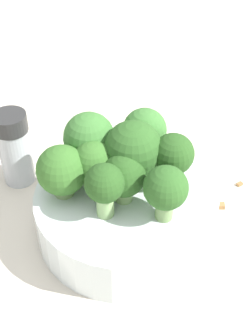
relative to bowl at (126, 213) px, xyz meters
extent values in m
plane|color=beige|center=(0.00, 0.00, -0.02)|extent=(3.00, 3.00, 0.00)
cylinder|color=silver|center=(0.00, 0.00, 0.00)|extent=(0.17, 0.17, 0.05)
cylinder|color=#7A9E5B|center=(0.03, 0.00, 0.04)|extent=(0.02, 0.02, 0.02)
sphere|color=#386B28|center=(0.03, 0.00, 0.05)|extent=(0.04, 0.04, 0.04)
cylinder|color=#7A9E5B|center=(-0.04, 0.02, 0.04)|extent=(0.02, 0.02, 0.03)
sphere|color=#2D5B23|center=(-0.04, 0.02, 0.06)|extent=(0.04, 0.04, 0.04)
cylinder|color=#8EB770|center=(0.00, 0.01, 0.03)|extent=(0.02, 0.02, 0.02)
sphere|color=#28511E|center=(0.00, 0.01, 0.05)|extent=(0.04, 0.04, 0.04)
cylinder|color=#8EB770|center=(0.01, 0.03, 0.04)|extent=(0.02, 0.02, 0.03)
sphere|color=#28511E|center=(0.01, 0.03, 0.06)|extent=(0.03, 0.03, 0.03)
cylinder|color=#8EB770|center=(0.00, -0.02, 0.04)|extent=(0.02, 0.02, 0.03)
sphere|color=#2D5B23|center=(0.00, -0.02, 0.06)|extent=(0.05, 0.05, 0.05)
cylinder|color=#84AD66|center=(0.04, -0.02, 0.04)|extent=(0.02, 0.02, 0.03)
sphere|color=#3D7533|center=(0.04, -0.02, 0.06)|extent=(0.05, 0.05, 0.05)
cylinder|color=#84AD66|center=(-0.03, -0.03, 0.04)|extent=(0.02, 0.02, 0.03)
sphere|color=#28511E|center=(-0.03, -0.03, 0.06)|extent=(0.04, 0.04, 0.04)
cylinder|color=#8EB770|center=(0.00, -0.05, 0.04)|extent=(0.02, 0.02, 0.03)
sphere|color=#3D7533|center=(0.00, -0.05, 0.06)|extent=(0.04, 0.04, 0.04)
cylinder|color=#7A9E5B|center=(0.05, 0.02, 0.03)|extent=(0.03, 0.03, 0.02)
sphere|color=#386B28|center=(0.05, 0.02, 0.05)|extent=(0.05, 0.05, 0.05)
cylinder|color=#B2B7BC|center=(0.13, -0.03, 0.01)|extent=(0.03, 0.03, 0.07)
cylinder|color=#2D2D2D|center=(0.13, -0.03, 0.05)|extent=(0.04, 0.04, 0.02)
cube|color=olive|center=(-0.09, -0.10, -0.02)|extent=(0.01, 0.01, 0.01)
cube|color=olive|center=(-0.08, -0.06, -0.02)|extent=(0.01, 0.01, 0.01)
cube|color=#AD7F4C|center=(0.14, -0.05, -0.02)|extent=(0.01, 0.01, 0.01)
camera|label=1|loc=(-0.10, 0.29, 0.32)|focal=50.00mm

